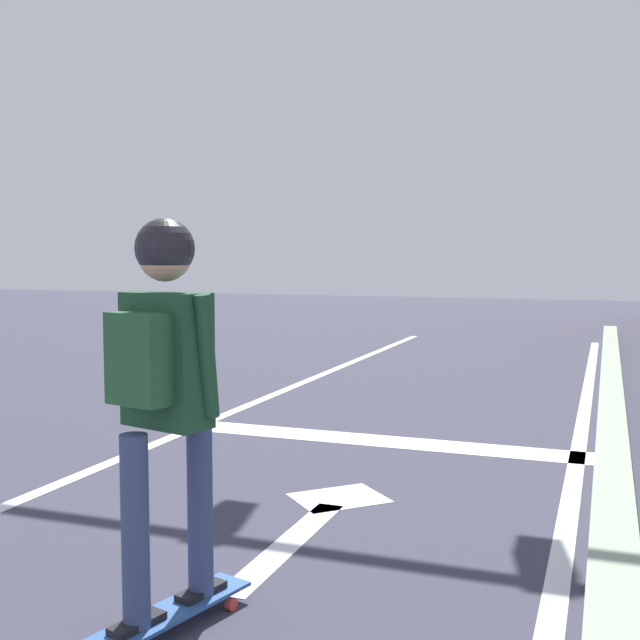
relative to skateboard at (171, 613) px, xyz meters
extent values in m
cube|color=silver|center=(-1.80, 1.91, -0.07)|extent=(0.12, 20.00, 0.01)
cube|color=silver|center=(1.48, 1.91, -0.07)|extent=(0.12, 20.00, 0.01)
cube|color=silver|center=(-0.08, 3.49, -0.07)|extent=(3.43, 0.40, 0.01)
cube|color=silver|center=(0.09, 1.06, -0.07)|extent=(0.16, 1.40, 0.01)
cube|color=silver|center=(0.09, 1.91, -0.07)|extent=(0.71, 0.71, 0.01)
cube|color=#95A38D|center=(1.73, 1.91, 0.00)|extent=(0.24, 24.00, 0.14)
cube|color=#2D5494|center=(0.00, 0.00, 0.01)|extent=(0.39, 0.83, 0.02)
cube|color=#B2B2B7|center=(0.07, 0.27, -0.01)|extent=(0.16, 0.09, 0.01)
cylinder|color=red|center=(-0.02, 0.29, -0.04)|extent=(0.04, 0.06, 0.05)
cylinder|color=red|center=(0.16, 0.24, -0.04)|extent=(0.04, 0.06, 0.05)
cylinder|color=#37446E|center=(0.05, 0.18, 0.40)|extent=(0.11, 0.11, 0.77)
cube|color=black|center=(0.05, 0.18, 0.03)|extent=(0.15, 0.25, 0.03)
cylinder|color=#37446E|center=(-0.05, -0.18, 0.40)|extent=(0.11, 0.11, 0.77)
cube|color=black|center=(-0.05, -0.18, 0.03)|extent=(0.15, 0.25, 0.03)
cube|color=#1D452B|center=(0.00, 0.00, 1.06)|extent=(0.40, 0.27, 0.54)
cylinder|color=#1D452B|center=(-0.18, 0.08, 1.09)|extent=(0.07, 0.09, 0.50)
cylinder|color=#1D452B|center=(0.19, -0.02, 1.09)|extent=(0.07, 0.13, 0.50)
sphere|color=tan|center=(0.00, 0.00, 1.48)|extent=(0.21, 0.21, 0.21)
sphere|color=#232129|center=(0.00, 0.00, 1.51)|extent=(0.24, 0.24, 0.24)
cube|color=#255532|center=(-0.04, -0.14, 1.08)|extent=(0.29, 0.20, 0.36)
camera|label=1|loc=(1.66, -2.72, 1.48)|focal=43.89mm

